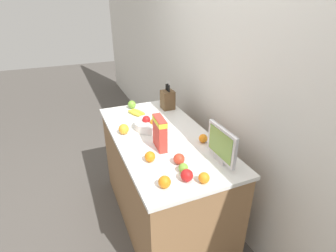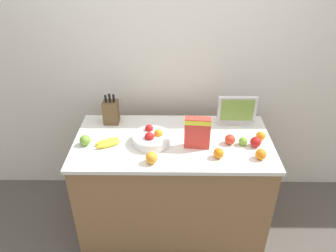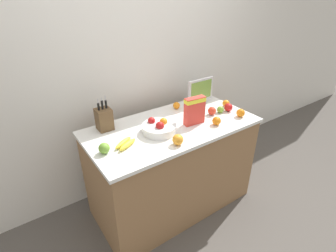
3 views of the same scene
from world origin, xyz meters
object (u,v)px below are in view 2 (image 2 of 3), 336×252
(orange_front_left, at_px, (201,120))
(orange_back_center, at_px, (152,158))
(small_monitor, at_px, (237,110))
(apple_leftmost, at_px, (230,139))
(cereal_box, at_px, (197,131))
(apple_front, at_px, (243,141))
(orange_by_cereal, at_px, (261,136))
(fruit_bowl, at_px, (152,138))
(orange_near_bowl, at_px, (261,154))
(orange_mid_right, at_px, (219,153))
(apple_rear, at_px, (256,142))
(knife_block, at_px, (111,112))
(banana_bunch, at_px, (108,143))
(apple_rightmost, at_px, (85,140))

(orange_front_left, bearing_deg, orange_back_center, -125.48)
(small_monitor, bearing_deg, apple_leftmost, -107.70)
(cereal_box, distance_m, apple_front, 0.37)
(orange_by_cereal, bearing_deg, fruit_bowl, -176.81)
(small_monitor, bearing_deg, orange_near_bowl, -77.46)
(small_monitor, xyz_separation_m, orange_near_bowl, (0.10, -0.46, -0.10))
(orange_by_cereal, bearing_deg, orange_mid_right, -146.86)
(apple_rear, bearing_deg, apple_leftmost, 169.77)
(knife_block, bearing_deg, orange_back_center, -56.53)
(apple_rear, bearing_deg, orange_mid_right, -154.41)
(apple_front, distance_m, orange_by_cereal, 0.16)
(small_monitor, xyz_separation_m, orange_mid_right, (-0.19, -0.45, -0.10))
(banana_bunch, bearing_deg, apple_rightmost, 179.29)
(apple_rear, bearing_deg, knife_block, 162.97)
(apple_leftmost, distance_m, apple_front, 0.10)
(apple_front, height_order, orange_by_cereal, orange_by_cereal)
(knife_block, relative_size, apple_rear, 3.71)
(banana_bunch, relative_size, apple_front, 3.16)
(orange_mid_right, bearing_deg, apple_rear, 25.59)
(orange_by_cereal, bearing_deg, orange_near_bowl, -102.79)
(fruit_bowl, relative_size, orange_back_center, 3.34)
(apple_leftmost, height_order, apple_rear, apple_rear)
(apple_rear, distance_m, apple_rightmost, 1.27)
(orange_front_left, height_order, orange_mid_right, orange_mid_right)
(fruit_bowl, bearing_deg, orange_near_bowl, -13.93)
(orange_mid_right, bearing_deg, orange_near_bowl, -2.17)
(small_monitor, bearing_deg, apple_front, -88.06)
(apple_front, relative_size, orange_front_left, 0.94)
(apple_leftmost, distance_m, apple_rear, 0.19)
(cereal_box, bearing_deg, orange_back_center, -144.01)
(banana_bunch, bearing_deg, orange_front_left, 24.25)
(fruit_bowl, bearing_deg, apple_rear, -3.13)
(knife_block, height_order, orange_mid_right, knife_block)
(fruit_bowl, xyz_separation_m, orange_front_left, (0.39, 0.29, -0.01))
(small_monitor, xyz_separation_m, apple_rightmost, (-1.18, -0.30, -0.10))
(apple_front, bearing_deg, apple_rightmost, -179.50)
(apple_rear, bearing_deg, orange_front_left, 138.75)
(apple_rightmost, bearing_deg, knife_block, 66.47)
(knife_block, bearing_deg, apple_rightmost, -113.53)
(cereal_box, xyz_separation_m, apple_rear, (0.44, 0.01, -0.10))
(apple_rightmost, xyz_separation_m, orange_front_left, (0.89, 0.32, -0.01))
(knife_block, xyz_separation_m, small_monitor, (1.03, -0.04, 0.04))
(small_monitor, distance_m, orange_front_left, 0.30)
(small_monitor, distance_m, apple_rear, 0.34)
(apple_rear, height_order, orange_front_left, apple_rear)
(apple_leftmost, height_order, apple_front, apple_leftmost)
(small_monitor, xyz_separation_m, apple_leftmost, (-0.09, -0.27, -0.10))
(cereal_box, distance_m, orange_front_left, 0.36)
(fruit_bowl, height_order, orange_front_left, fruit_bowl)
(small_monitor, distance_m, fruit_bowl, 0.73)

